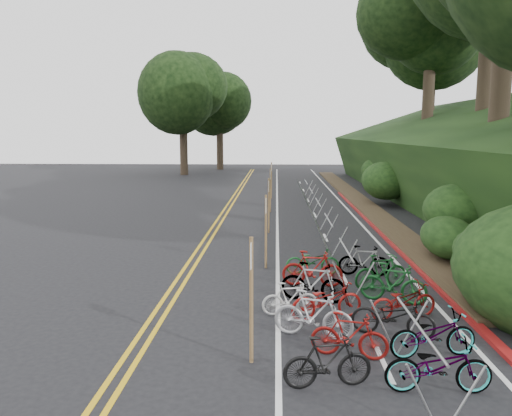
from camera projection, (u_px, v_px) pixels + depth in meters
The scene contains 11 objects.
ground at pixel (236, 324), 11.98m from camera, with size 120.00×120.00×0.00m, color black.
road_markings at pixel (269, 237), 21.93m from camera, with size 7.47×80.00×0.01m.
red_curb at pixel (377, 228), 23.60m from camera, with size 0.25×28.00×0.10m, color maroon.
embankment at pixel (477, 166), 29.88m from camera, with size 14.30×48.14×9.11m.
tree_cluster at pixel (417, 3), 31.45m from camera, with size 33.53×54.94×20.32m.
bike_rack_front at pixel (418, 344), 8.67m from camera, with size 1.18×3.01×1.25m.
bike_racks_rest at pixel (318, 208), 24.57m from camera, with size 1.14×23.00×1.17m.
signpost_near at pixel (251, 292), 9.76m from camera, with size 0.08×0.40×2.56m.
signposts_rest at pixel (270, 194), 25.57m from camera, with size 0.08×18.40×2.50m.
bike_front at pixel (290, 299), 12.49m from camera, with size 1.43×0.40×0.86m, color beige.
bike_valet at pixel (360, 299), 12.26m from camera, with size 3.39×9.13×1.09m.
Camera 1 is at (0.94, -11.40, 4.56)m, focal length 35.00 mm.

